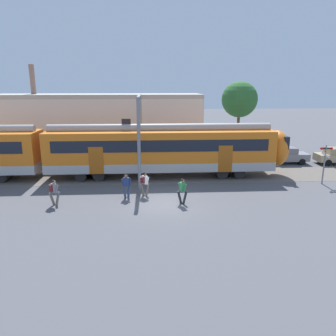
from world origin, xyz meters
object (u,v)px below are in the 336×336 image
at_px(pedestrian_grey, 54,190).
at_px(crossing_signal, 325,158).
at_px(parked_car_grey, 286,155).
at_px(pedestrian_navy, 127,184).
at_px(pedestrian_white, 144,182).
at_px(pedestrian_green, 182,189).
at_px(commuter_train, 53,151).

bearing_deg(pedestrian_grey, crossing_signal, 10.09).
relative_size(pedestrian_grey, parked_car_grey, 0.41).
height_order(pedestrian_navy, pedestrian_white, same).
distance_m(pedestrian_grey, parked_car_grey, 21.51).
xyz_separation_m(pedestrian_navy, pedestrian_green, (3.57, -1.36, -0.03)).
bearing_deg(commuter_train, pedestrian_green, -33.92).
xyz_separation_m(pedestrian_grey, pedestrian_white, (5.60, 1.41, 0.00)).
xyz_separation_m(pedestrian_grey, crossing_signal, (19.06, 3.39, 1.02)).
relative_size(commuter_train, parked_car_grey, 9.45).
distance_m(pedestrian_navy, pedestrian_green, 3.81).
relative_size(commuter_train, pedestrian_white, 22.83).
relative_size(pedestrian_grey, pedestrian_navy, 1.00).
bearing_deg(pedestrian_navy, pedestrian_green, -20.82).
height_order(commuter_train, pedestrian_grey, commuter_train).
bearing_deg(pedestrian_navy, pedestrian_grey, -165.87).
distance_m(commuter_train, parked_car_grey, 21.03).
relative_size(pedestrian_navy, parked_car_grey, 0.41).
relative_size(pedestrian_grey, crossing_signal, 0.56).
distance_m(pedestrian_navy, pedestrian_white, 1.21).
xyz_separation_m(commuter_train, crossing_signal, (20.69, -2.83, -0.24)).
bearing_deg(pedestrian_white, parked_car_grey, 32.94).
bearing_deg(pedestrian_green, pedestrian_navy, 159.18).
relative_size(pedestrian_grey, pedestrian_green, 1.00).
relative_size(pedestrian_white, parked_car_grey, 0.41).
bearing_deg(pedestrian_navy, parked_car_grey, 31.63).
distance_m(pedestrian_white, parked_car_grey, 15.96).
height_order(pedestrian_grey, pedestrian_green, same).
bearing_deg(commuter_train, pedestrian_white, -33.68).
bearing_deg(parked_car_grey, commuter_train, -169.39).
bearing_deg(pedestrian_white, crossing_signal, 8.37).
bearing_deg(pedestrian_green, commuter_train, 146.08).
distance_m(parked_car_grey, crossing_signal, 6.81).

